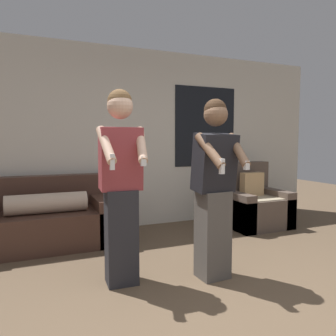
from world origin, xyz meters
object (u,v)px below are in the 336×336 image
person_left (121,184)px  armchair (252,204)px  couch (47,221)px  person_right (214,187)px

person_left → armchair: bearing=27.4°
person_left → couch: bearing=111.7°
armchair → person_right: person_right is taller
couch → person_right: 2.28m
couch → person_left: person_left is taller
armchair → person_right: 2.23m
armchair → person_left: size_ratio=0.55×
armchair → person_right: bearing=-136.9°
armchair → person_left: person_left is taller
person_left → person_right: bearing=-14.5°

